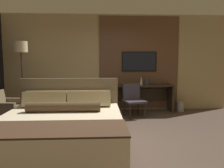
{
  "coord_description": "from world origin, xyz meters",
  "views": [
    {
      "loc": [
        -0.21,
        -3.86,
        1.48
      ],
      "look_at": [
        0.05,
        0.96,
        0.95
      ],
      "focal_mm": 35.0,
      "sensor_mm": 36.0,
      "label": 1
    }
  ],
  "objects_px": {
    "tv": "(139,61)",
    "book": "(125,84)",
    "desk_chair": "(133,97)",
    "waste_bin": "(180,107)",
    "bed": "(62,129)",
    "armchair_by_window": "(7,112)",
    "vase_tall": "(141,81)",
    "floor_lamp": "(21,53)",
    "vase_short": "(147,82)",
    "desk": "(140,93)"
  },
  "relations": [
    {
      "from": "vase_tall",
      "to": "waste_bin",
      "type": "height_order",
      "value": "vase_tall"
    },
    {
      "from": "bed",
      "to": "waste_bin",
      "type": "relative_size",
      "value": 7.61
    },
    {
      "from": "vase_short",
      "to": "book",
      "type": "relative_size",
      "value": 0.73
    },
    {
      "from": "tv",
      "to": "vase_short",
      "type": "distance_m",
      "value": 0.66
    },
    {
      "from": "floor_lamp",
      "to": "vase_short",
      "type": "relative_size",
      "value": 11.62
    },
    {
      "from": "bed",
      "to": "vase_short",
      "type": "bearing_deg",
      "value": 53.33
    },
    {
      "from": "book",
      "to": "waste_bin",
      "type": "relative_size",
      "value": 0.83
    },
    {
      "from": "desk",
      "to": "book",
      "type": "height_order",
      "value": "book"
    },
    {
      "from": "desk_chair",
      "to": "book",
      "type": "bearing_deg",
      "value": 93.04
    },
    {
      "from": "vase_short",
      "to": "armchair_by_window",
      "type": "bearing_deg",
      "value": -164.57
    },
    {
      "from": "desk_chair",
      "to": "floor_lamp",
      "type": "xyz_separation_m",
      "value": [
        -2.9,
        0.2,
        1.15
      ]
    },
    {
      "from": "tv",
      "to": "book",
      "type": "height_order",
      "value": "tv"
    },
    {
      "from": "waste_bin",
      "to": "armchair_by_window",
      "type": "bearing_deg",
      "value": -167.87
    },
    {
      "from": "vase_tall",
      "to": "vase_short",
      "type": "distance_m",
      "value": 0.18
    },
    {
      "from": "vase_short",
      "to": "tv",
      "type": "bearing_deg",
      "value": 122.96
    },
    {
      "from": "tv",
      "to": "vase_short",
      "type": "relative_size",
      "value": 6.02
    },
    {
      "from": "vase_tall",
      "to": "tv",
      "type": "bearing_deg",
      "value": 91.34
    },
    {
      "from": "desk_chair",
      "to": "armchair_by_window",
      "type": "xyz_separation_m",
      "value": [
        -3.05,
        -0.47,
        -0.24
      ]
    },
    {
      "from": "desk",
      "to": "book",
      "type": "relative_size",
      "value": 7.9
    },
    {
      "from": "armchair_by_window",
      "to": "book",
      "type": "bearing_deg",
      "value": -64.98
    },
    {
      "from": "armchair_by_window",
      "to": "tv",
      "type": "bearing_deg",
      "value": -62.55
    },
    {
      "from": "bed",
      "to": "desk",
      "type": "height_order",
      "value": "bed"
    },
    {
      "from": "vase_tall",
      "to": "book",
      "type": "relative_size",
      "value": 1.06
    },
    {
      "from": "tv",
      "to": "waste_bin",
      "type": "height_order",
      "value": "tv"
    },
    {
      "from": "bed",
      "to": "waste_bin",
      "type": "xyz_separation_m",
      "value": [
        2.94,
        2.61,
        -0.22
      ]
    },
    {
      "from": "bed",
      "to": "tv",
      "type": "height_order",
      "value": "tv"
    },
    {
      "from": "bed",
      "to": "waste_bin",
      "type": "height_order",
      "value": "bed"
    },
    {
      "from": "bed",
      "to": "vase_tall",
      "type": "height_order",
      "value": "bed"
    },
    {
      "from": "desk",
      "to": "desk_chair",
      "type": "bearing_deg",
      "value": -117.64
    },
    {
      "from": "floor_lamp",
      "to": "waste_bin",
      "type": "xyz_separation_m",
      "value": [
        4.36,
        0.29,
        -1.52
      ]
    },
    {
      "from": "waste_bin",
      "to": "desk_chair",
      "type": "bearing_deg",
      "value": -161.27
    },
    {
      "from": "armchair_by_window",
      "to": "vase_tall",
      "type": "xyz_separation_m",
      "value": [
        3.34,
        0.92,
        0.64
      ]
    },
    {
      "from": "tv",
      "to": "desk_chair",
      "type": "relative_size",
      "value": 1.17
    },
    {
      "from": "desk_chair",
      "to": "waste_bin",
      "type": "bearing_deg",
      "value": 3.53
    },
    {
      "from": "desk",
      "to": "floor_lamp",
      "type": "xyz_separation_m",
      "value": [
        -3.19,
        -0.35,
        1.13
      ]
    },
    {
      "from": "armchair_by_window",
      "to": "desk",
      "type": "bearing_deg",
      "value": -65.84
    },
    {
      "from": "vase_tall",
      "to": "floor_lamp",
      "type": "bearing_deg",
      "value": -175.64
    },
    {
      "from": "tv",
      "to": "desk_chair",
      "type": "height_order",
      "value": "tv"
    },
    {
      "from": "vase_short",
      "to": "vase_tall",
      "type": "bearing_deg",
      "value": -164.06
    },
    {
      "from": "waste_bin",
      "to": "vase_short",
      "type": "bearing_deg",
      "value": 179.92
    },
    {
      "from": "desk_chair",
      "to": "vase_tall",
      "type": "relative_size",
      "value": 3.53
    },
    {
      "from": "vase_tall",
      "to": "vase_short",
      "type": "relative_size",
      "value": 1.45
    },
    {
      "from": "armchair_by_window",
      "to": "waste_bin",
      "type": "relative_size",
      "value": 2.79
    },
    {
      "from": "desk_chair",
      "to": "floor_lamp",
      "type": "distance_m",
      "value": 3.13
    },
    {
      "from": "tv",
      "to": "vase_tall",
      "type": "distance_m",
      "value": 0.62
    },
    {
      "from": "armchair_by_window",
      "to": "vase_short",
      "type": "bearing_deg",
      "value": -67.52
    },
    {
      "from": "desk",
      "to": "waste_bin",
      "type": "xyz_separation_m",
      "value": [
        1.17,
        -0.06,
        -0.39
      ]
    },
    {
      "from": "desk_chair",
      "to": "waste_bin",
      "type": "height_order",
      "value": "desk_chair"
    },
    {
      "from": "bed",
      "to": "desk_chair",
      "type": "xyz_separation_m",
      "value": [
        1.48,
        2.12,
        0.15
      ]
    },
    {
      "from": "floor_lamp",
      "to": "waste_bin",
      "type": "distance_m",
      "value": 4.63
    }
  ]
}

